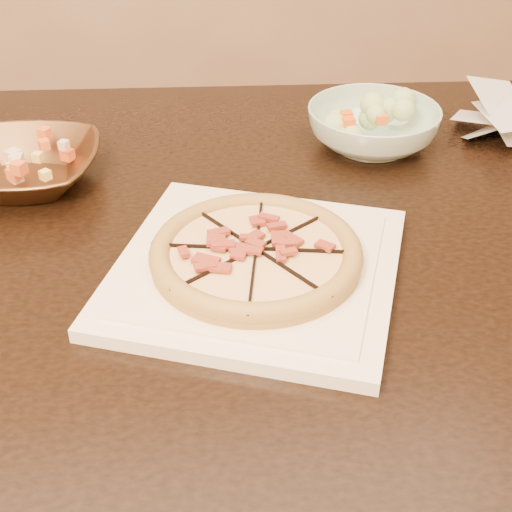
# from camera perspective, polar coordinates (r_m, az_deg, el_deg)

# --- Properties ---
(dining_table) EXTENTS (1.60, 1.13, 0.75)m
(dining_table) POSITION_cam_1_polar(r_m,az_deg,el_deg) (1.04, -6.58, -1.48)
(dining_table) COLOR black
(dining_table) RESTS_ON floor
(plate) EXTENTS (0.44, 0.44, 0.02)m
(plate) POSITION_cam_1_polar(r_m,az_deg,el_deg) (0.87, 0.00, -1.05)
(plate) COLOR #F3E4CE
(plate) RESTS_ON dining_table
(pizza) EXTENTS (0.26, 0.26, 0.03)m
(pizza) POSITION_cam_1_polar(r_m,az_deg,el_deg) (0.86, -0.00, 0.21)
(pizza) COLOR #A87E3C
(pizza) RESTS_ON plate
(bronze_bowl) EXTENTS (0.26, 0.26, 0.05)m
(bronze_bowl) POSITION_cam_1_polar(r_m,az_deg,el_deg) (1.11, -18.14, 6.72)
(bronze_bowl) COLOR brown
(bronze_bowl) RESTS_ON dining_table
(mixed_dish) EXTENTS (0.08, 0.11, 0.03)m
(mixed_dish) POSITION_cam_1_polar(r_m,az_deg,el_deg) (1.09, -18.65, 8.61)
(mixed_dish) COLOR beige
(mixed_dish) RESTS_ON bronze_bowl
(salad_bowl) EXTENTS (0.28, 0.28, 0.07)m
(salad_bowl) POSITION_cam_1_polar(r_m,az_deg,el_deg) (1.18, 9.33, 10.11)
(salad_bowl) COLOR #B2D0C1
(salad_bowl) RESTS_ON dining_table
(salad) EXTENTS (0.09, 0.11, 0.04)m
(salad) POSITION_cam_1_polar(r_m,az_deg,el_deg) (1.16, 9.57, 12.37)
(salad) COLOR #A7C579
(salad) RESTS_ON salad_bowl
(cling_film) EXTENTS (0.17, 0.15, 0.05)m
(cling_film) POSITION_cam_1_polar(r_m,az_deg,el_deg) (1.28, 19.27, 10.19)
(cling_film) COLOR silver
(cling_film) RESTS_ON dining_table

